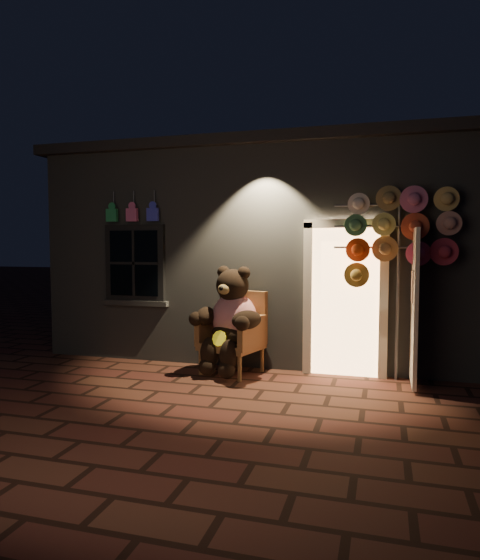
% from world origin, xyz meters
% --- Properties ---
extents(ground, '(60.00, 60.00, 0.00)m').
position_xyz_m(ground, '(0.00, 0.00, 0.00)').
color(ground, '#512C1F').
rests_on(ground, ground).
extents(shop_building, '(7.30, 5.95, 3.51)m').
position_xyz_m(shop_building, '(0.00, 3.99, 1.74)').
color(shop_building, slate).
rests_on(shop_building, ground).
extents(wicker_armchair, '(0.96, 0.91, 1.17)m').
position_xyz_m(wicker_armchair, '(-0.18, 1.20, 0.58)').
color(wicker_armchair, olive).
rests_on(wicker_armchair, ground).
extents(teddy_bear, '(1.05, 0.95, 1.50)m').
position_xyz_m(teddy_bear, '(-0.21, 1.05, 0.78)').
color(teddy_bear, red).
rests_on(teddy_bear, ground).
extents(hat_rack, '(1.60, 0.22, 2.58)m').
position_xyz_m(hat_rack, '(2.02, 1.28, 2.02)').
color(hat_rack, '#59595E').
rests_on(hat_rack, ground).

